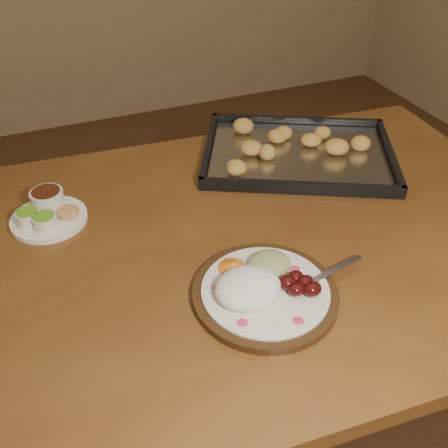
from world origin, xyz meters
name	(u,v)px	position (x,y,z in m)	size (l,w,h in m)	color
ground	(213,366)	(0.00, 0.00, 0.00)	(4.00, 4.00, 0.00)	#51301B
dining_table	(214,276)	(-0.08, -0.23, 0.65)	(1.56, 1.00, 0.75)	brown
dinner_plate	(262,288)	(-0.05, -0.41, 0.77)	(0.34, 0.26, 0.06)	#321D0D
condiment_saucer	(47,213)	(-0.38, -0.03, 0.77)	(0.16, 0.16, 0.05)	white
baking_tray	(298,152)	(0.25, 0.00, 0.77)	(0.58, 0.53, 0.05)	black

